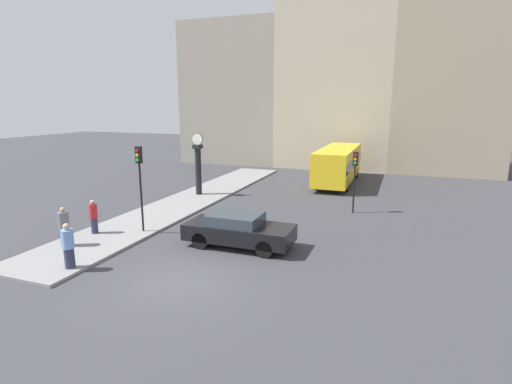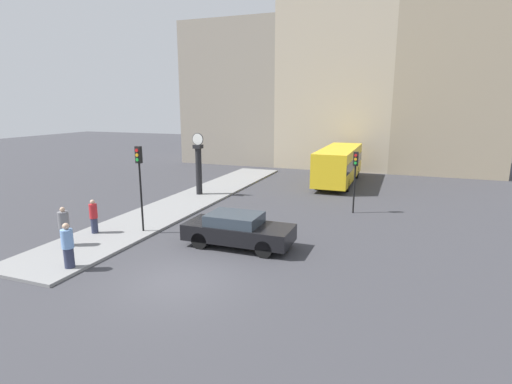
% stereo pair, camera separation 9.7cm
% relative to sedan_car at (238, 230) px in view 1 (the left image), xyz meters
% --- Properties ---
extents(ground_plane, '(120.00, 120.00, 0.00)m').
position_rel_sedan_car_xyz_m(ground_plane, '(-0.55, -3.83, -0.74)').
color(ground_plane, '#38383D').
extents(sidewalk_corner, '(3.41, 24.86, 0.12)m').
position_rel_sedan_car_xyz_m(sidewalk_corner, '(-5.94, 6.60, -0.68)').
color(sidewalk_corner, gray).
rests_on(sidewalk_corner, ground_plane).
extents(building_row, '(29.45, 5.00, 18.92)m').
position_rel_sedan_car_xyz_m(building_row, '(0.10, 23.53, 7.69)').
color(building_row, gray).
rests_on(building_row, ground_plane).
extents(sedan_car, '(4.57, 1.88, 1.42)m').
position_rel_sedan_car_xyz_m(sedan_car, '(0.00, 0.00, 0.00)').
color(sedan_car, black).
rests_on(sedan_car, ground_plane).
extents(bus_distant, '(2.40, 8.88, 2.69)m').
position_rel_sedan_car_xyz_m(bus_distant, '(1.72, 15.45, 0.80)').
color(bus_distant, gold).
rests_on(bus_distant, ground_plane).
extents(traffic_light_near, '(0.26, 0.24, 3.95)m').
position_rel_sedan_car_xyz_m(traffic_light_near, '(-4.85, 0.07, 2.20)').
color(traffic_light_near, black).
rests_on(traffic_light_near, sidewalk_corner).
extents(traffic_light_far, '(0.26, 0.24, 3.40)m').
position_rel_sedan_car_xyz_m(traffic_light_far, '(3.89, 7.17, 1.71)').
color(traffic_light_far, black).
rests_on(traffic_light_far, ground_plane).
extents(street_clock, '(0.77, 0.52, 3.99)m').
position_rel_sedan_car_xyz_m(street_clock, '(-6.15, 7.95, 1.24)').
color(street_clock, black).
rests_on(street_clock, sidewalk_corner).
extents(pedestrian_red_top, '(0.35, 0.35, 1.57)m').
position_rel_sedan_car_xyz_m(pedestrian_red_top, '(-6.74, -0.97, 0.16)').
color(pedestrian_red_top, '#2D334C').
rests_on(pedestrian_red_top, sidewalk_corner).
extents(pedestrian_grey_jacket, '(0.43, 0.43, 1.66)m').
position_rel_sedan_car_xyz_m(pedestrian_grey_jacket, '(-6.68, -2.73, 0.19)').
color(pedestrian_grey_jacket, '#2D334C').
rests_on(pedestrian_grey_jacket, sidewalk_corner).
extents(pedestrian_blue_stripe, '(0.42, 0.42, 1.67)m').
position_rel_sedan_car_xyz_m(pedestrian_blue_stripe, '(-4.73, -4.46, 0.20)').
color(pedestrian_blue_stripe, '#2D334C').
rests_on(pedestrian_blue_stripe, sidewalk_corner).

